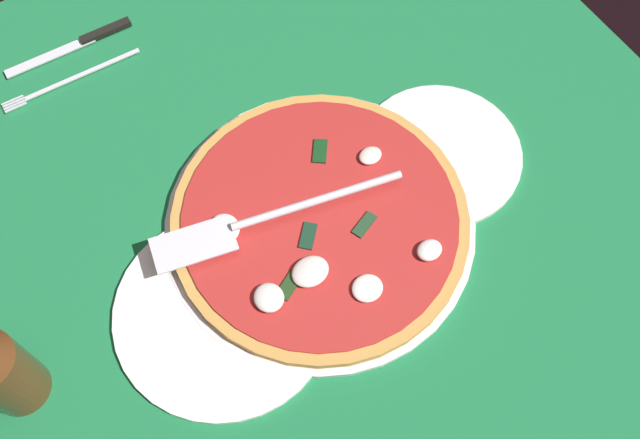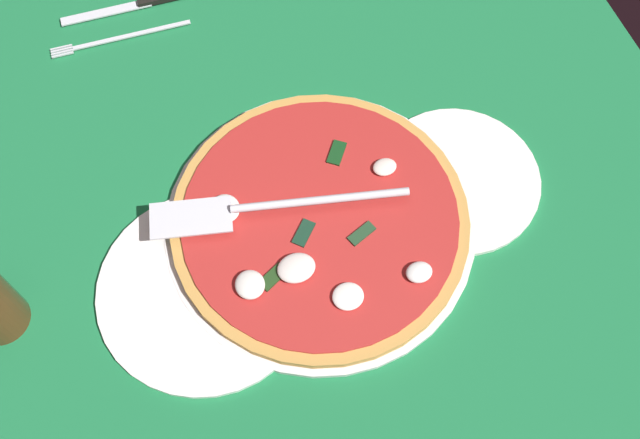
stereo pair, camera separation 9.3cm
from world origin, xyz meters
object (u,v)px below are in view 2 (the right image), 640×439
at_px(pizza_server, 270,209).
at_px(place_setting_near, 130,22).
at_px(dinner_plate_left, 457,180).
at_px(pizza, 319,222).
at_px(dinner_plate_right, 206,290).

relative_size(pizza_server, place_setting_near, 1.41).
height_order(dinner_plate_left, place_setting_near, place_setting_near).
distance_m(dinner_plate_left, pizza, 0.19).
bearing_deg(place_setting_near, dinner_plate_right, 91.66).
distance_m(dinner_plate_right, pizza_server, 0.12).
distance_m(dinner_plate_right, pizza, 0.16).
bearing_deg(dinner_plate_right, place_setting_near, -91.63).
relative_size(dinner_plate_left, dinner_plate_right, 0.81).
bearing_deg(pizza_server, dinner_plate_left, -172.01).
bearing_deg(dinner_plate_right, pizza_server, -150.67).
distance_m(dinner_plate_left, pizza_server, 0.24).
distance_m(pizza, place_setting_near, 0.42).
height_order(dinner_plate_right, pizza_server, pizza_server).
distance_m(dinner_plate_left, place_setting_near, 0.51).
bearing_deg(dinner_plate_left, dinner_plate_right, 5.69).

